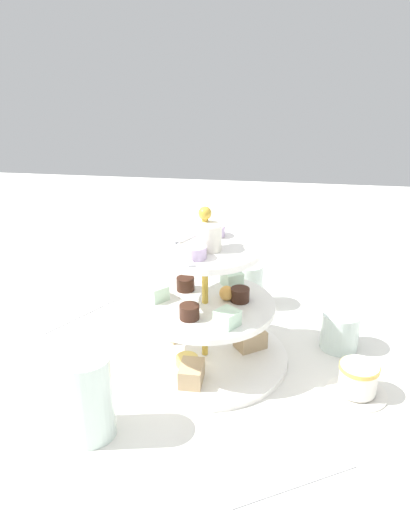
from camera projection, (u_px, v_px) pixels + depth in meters
The scene contains 8 objects.
ground_plane at pixel (205, 359), 0.85m from camera, with size 2.40×2.40×0.00m, color silver.
tiered_serving_stand at pixel (205, 316), 0.82m from camera, with size 0.27×0.27×0.26m.
water_glass_tall_right at pixel (88, 396), 0.67m from camera, with size 0.07×0.07×0.12m, color silver.
water_glass_short_left at pixel (340, 331), 0.88m from camera, with size 0.06×0.06×0.07m, color silver.
teacup_with_saucer at pixel (358, 380), 0.76m from camera, with size 0.09×0.09×0.05m.
butter_knife_left at pixel (79, 315), 0.99m from camera, with size 0.17×0.01×0.00m, color silver.
butter_knife_right at pixel (294, 483), 0.61m from camera, with size 0.17×0.01×0.00m, color silver.
water_glass_mid_back at pixel (248, 285), 1.01m from camera, with size 0.06×0.06×0.09m, color silver.
Camera 1 is at (0.72, 0.10, 0.48)m, focal length 36.19 mm.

